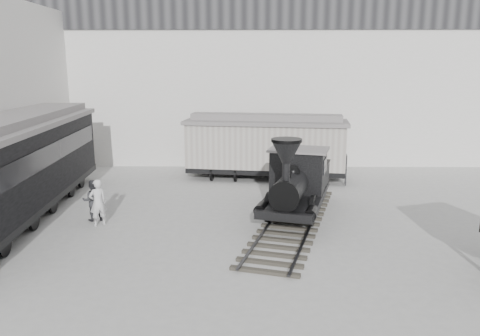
{
  "coord_description": "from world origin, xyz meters",
  "views": [
    {
      "loc": [
        -0.59,
        -13.93,
        6.05
      ],
      "look_at": [
        -0.79,
        4.34,
        2.0
      ],
      "focal_mm": 35.0,
      "sensor_mm": 36.0,
      "label": 1
    }
  ],
  "objects_px": {
    "visitor_b": "(93,200)",
    "locomotive": "(296,187)",
    "boxcar": "(266,145)",
    "visitor_a": "(98,203)",
    "passenger_coach": "(16,167)"
  },
  "relations": [
    {
      "from": "passenger_coach",
      "to": "visitor_b",
      "type": "height_order",
      "value": "passenger_coach"
    },
    {
      "from": "locomotive",
      "to": "visitor_b",
      "type": "relative_size",
      "value": 6.12
    },
    {
      "from": "passenger_coach",
      "to": "visitor_b",
      "type": "relative_size",
      "value": 8.75
    },
    {
      "from": "boxcar",
      "to": "passenger_coach",
      "type": "relative_size",
      "value": 0.62
    },
    {
      "from": "visitor_a",
      "to": "visitor_b",
      "type": "distance_m",
      "value": 0.71
    },
    {
      "from": "visitor_a",
      "to": "passenger_coach",
      "type": "bearing_deg",
      "value": -52.46
    },
    {
      "from": "boxcar",
      "to": "visitor_b",
      "type": "height_order",
      "value": "boxcar"
    },
    {
      "from": "locomotive",
      "to": "visitor_b",
      "type": "distance_m",
      "value": 8.08
    },
    {
      "from": "passenger_coach",
      "to": "visitor_a",
      "type": "distance_m",
      "value": 3.79
    },
    {
      "from": "visitor_b",
      "to": "locomotive",
      "type": "bearing_deg",
      "value": 167.38
    },
    {
      "from": "boxcar",
      "to": "passenger_coach",
      "type": "xyz_separation_m",
      "value": [
        -10.19,
        -6.7,
        0.26
      ]
    },
    {
      "from": "boxcar",
      "to": "visitor_a",
      "type": "xyz_separation_m",
      "value": [
        -6.71,
        -7.63,
        -0.93
      ]
    },
    {
      "from": "passenger_coach",
      "to": "visitor_a",
      "type": "height_order",
      "value": "passenger_coach"
    },
    {
      "from": "passenger_coach",
      "to": "visitor_b",
      "type": "xyz_separation_m",
      "value": [
        3.09,
        -0.34,
        -1.28
      ]
    },
    {
      "from": "locomotive",
      "to": "boxcar",
      "type": "xyz_separation_m",
      "value": [
        -0.96,
        6.6,
        0.56
      ]
    }
  ]
}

